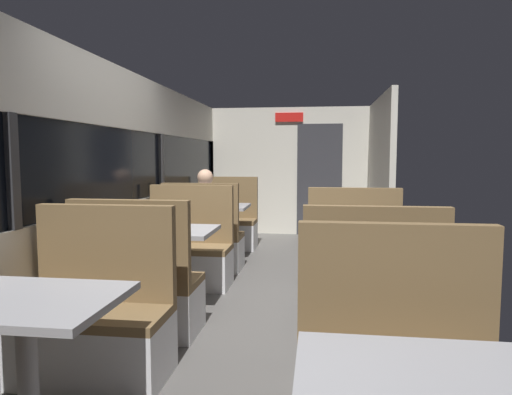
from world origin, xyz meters
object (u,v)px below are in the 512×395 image
at_px(coffee_cup_secondary, 351,235).
at_px(bench_mid_window_facing_entry, 188,256).
at_px(dining_table_near_window, 25,318).
at_px(seated_passenger, 205,226).
at_px(bench_rear_aisle_facing_end, 371,313).
at_px(bench_far_window_facing_end, 204,244).
at_px(bench_far_window_facing_entry, 226,227).
at_px(dining_table_mid_window, 167,239).
at_px(bench_rear_aisle_facing_entry, 355,265).
at_px(coffee_cup_primary, 143,226).
at_px(bench_near_window_facing_entry, 96,326).
at_px(dining_table_far_window, 216,212).
at_px(bench_front_aisle_facing_entry, 399,394).
at_px(bench_mid_window_facing_end, 139,294).
at_px(dining_table_rear_aisle, 362,249).

bearing_deg(coffee_cup_secondary, bench_mid_window_facing_entry, 147.65).
bearing_deg(dining_table_near_window, seated_passenger, 90.00).
xyz_separation_m(bench_rear_aisle_facing_end, coffee_cup_secondary, (-0.11, 0.53, 0.46)).
distance_m(bench_far_window_facing_end, bench_far_window_facing_entry, 1.40).
bearing_deg(bench_far_window_facing_end, coffee_cup_secondary, -46.41).
distance_m(bench_far_window_facing_end, bench_rear_aisle_facing_end, 2.91).
relative_size(dining_table_mid_window, bench_rear_aisle_facing_entry, 0.82).
height_order(bench_mid_window_facing_entry, coffee_cup_primary, bench_mid_window_facing_entry).
xyz_separation_m(bench_near_window_facing_entry, coffee_cup_secondary, (1.68, 1.04, 0.46)).
height_order(bench_far_window_facing_end, bench_rear_aisle_facing_end, same).
distance_m(bench_far_window_facing_entry, bench_rear_aisle_facing_entry, 2.91).
bearing_deg(dining_table_far_window, bench_rear_aisle_facing_end, -59.18).
bearing_deg(bench_front_aisle_facing_entry, dining_table_mid_window, 131.81).
height_order(bench_mid_window_facing_end, dining_table_rear_aisle, bench_mid_window_facing_end).
bearing_deg(dining_table_far_window, bench_far_window_facing_end, -90.00).
height_order(dining_table_near_window, bench_far_window_facing_end, bench_far_window_facing_end).
distance_m(dining_table_rear_aisle, coffee_cup_secondary, 0.25).
height_order(bench_mid_window_facing_entry, coffee_cup_secondary, bench_mid_window_facing_entry).
distance_m(dining_table_near_window, bench_rear_aisle_facing_entry, 3.17).
bearing_deg(dining_table_far_window, coffee_cup_secondary, -55.71).
height_order(dining_table_mid_window, bench_rear_aisle_facing_end, bench_rear_aisle_facing_end).
height_order(dining_table_mid_window, bench_far_window_facing_end, bench_far_window_facing_end).
height_order(dining_table_rear_aisle, bench_rear_aisle_facing_entry, bench_rear_aisle_facing_entry).
bearing_deg(coffee_cup_primary, dining_table_rear_aisle, -2.19).
relative_size(bench_near_window_facing_entry, bench_front_aisle_facing_entry, 1.00).
xyz_separation_m(bench_mid_window_facing_end, coffee_cup_secondary, (1.68, 0.33, 0.46)).
relative_size(dining_table_mid_window, dining_table_rear_aisle, 1.00).
bearing_deg(bench_rear_aisle_facing_entry, bench_front_aisle_facing_entry, -90.00).
distance_m(bench_rear_aisle_facing_end, coffee_cup_primary, 2.16).
relative_size(bench_front_aisle_facing_entry, dining_table_rear_aisle, 1.22).
distance_m(bench_near_window_facing_entry, bench_mid_window_facing_end, 0.70).
bearing_deg(bench_rear_aisle_facing_end, bench_far_window_facing_end, 127.89).
distance_m(bench_rear_aisle_facing_end, seated_passenger, 2.98).
bearing_deg(dining_table_far_window, dining_table_rear_aisle, -52.11).
relative_size(dining_table_near_window, dining_table_far_window, 1.00).
distance_m(bench_front_aisle_facing_entry, coffee_cup_primary, 2.76).
bearing_deg(bench_far_window_facing_entry, dining_table_far_window, -90.00).
bearing_deg(bench_near_window_facing_entry, bench_mid_window_facing_entry, 90.00).
distance_m(bench_mid_window_facing_end, seated_passenger, 2.18).
bearing_deg(seated_passenger, dining_table_near_window, -90.00).
bearing_deg(dining_table_mid_window, seated_passenger, 90.00).
distance_m(bench_front_aisle_facing_entry, bench_rear_aisle_facing_entry, 2.50).
distance_m(bench_mid_window_facing_entry, bench_rear_aisle_facing_entry, 1.80).
relative_size(bench_rear_aisle_facing_end, seated_passenger, 0.87).
bearing_deg(bench_mid_window_facing_end, dining_table_near_window, -90.00).
bearing_deg(coffee_cup_secondary, seated_passenger, 132.44).
bearing_deg(bench_near_window_facing_entry, bench_far_window_facing_entry, 90.00).
xyz_separation_m(dining_table_near_window, bench_near_window_facing_entry, (0.00, 0.70, -0.31)).
relative_size(bench_mid_window_facing_end, dining_table_far_window, 1.22).
bearing_deg(bench_mid_window_facing_entry, bench_near_window_facing_entry, -90.00).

